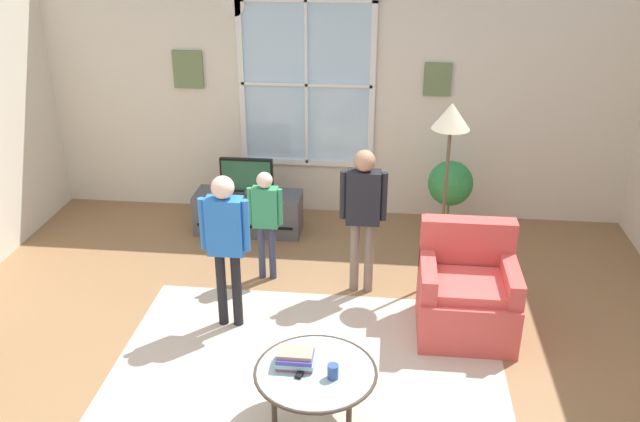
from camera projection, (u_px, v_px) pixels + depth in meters
The scene contains 16 objects.
ground_plane at pixel (300, 376), 4.96m from camera, with size 6.83×6.51×0.02m, color olive.
back_wall at pixel (335, 93), 7.12m from camera, with size 6.23×0.17×2.69m.
area_rug at pixel (306, 378), 4.92m from camera, with size 2.92×2.34×0.01m, color #C6B29E.
tv_stand at pixel (249, 213), 7.06m from camera, with size 1.11×0.42×0.43m.
television at pixel (247, 176), 6.88m from camera, with size 0.55×0.08×0.39m.
armchair at pixel (466, 294), 5.37m from camera, with size 0.76×0.74×0.87m.
coffee_table at pixel (316, 374), 4.33m from camera, with size 0.81×0.81×0.44m.
book_stack at pixel (295, 358), 4.36m from camera, with size 0.25×0.18×0.11m.
cup at pixel (333, 372), 4.24m from camera, with size 0.07×0.07×0.10m, color #334C8C.
remote_near_books at pixel (308, 360), 4.41m from camera, with size 0.04×0.14×0.02m, color black.
remote_near_cup at pixel (301, 371), 4.30m from camera, with size 0.04×0.14×0.02m, color black.
person_blue_shirt at pixel (226, 235), 5.22m from camera, with size 0.40×0.18×1.31m.
person_green_shirt at pixel (266, 213), 5.98m from camera, with size 0.32×0.14×1.05m.
person_black_shirt at pixel (363, 206), 5.71m from camera, with size 0.40×0.18×1.33m.
potted_plant_by_window at pixel (450, 189), 6.80m from camera, with size 0.46×0.46×0.83m.
floor_lamp at pixel (450, 135), 5.58m from camera, with size 0.32×0.32×1.70m.
Camera 1 is at (0.57, -3.96, 3.17)m, focal length 37.66 mm.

